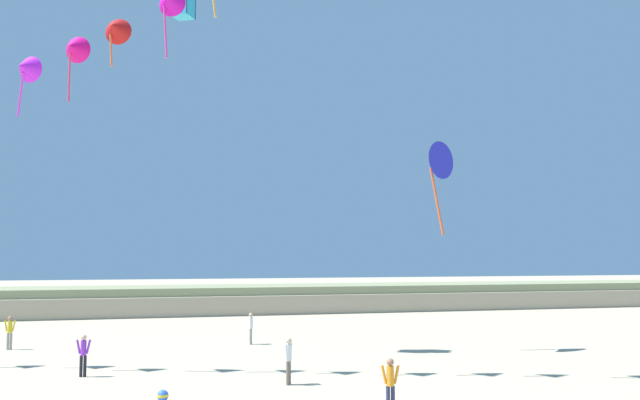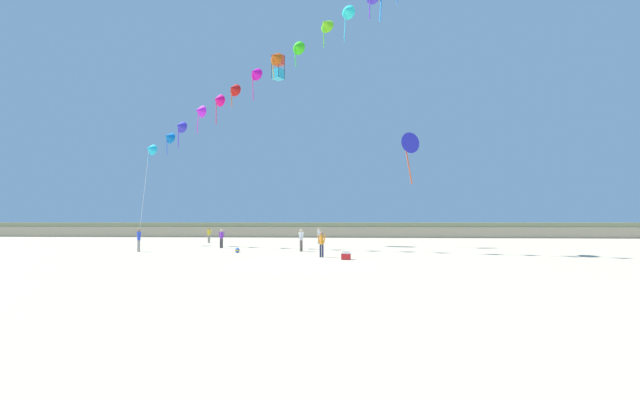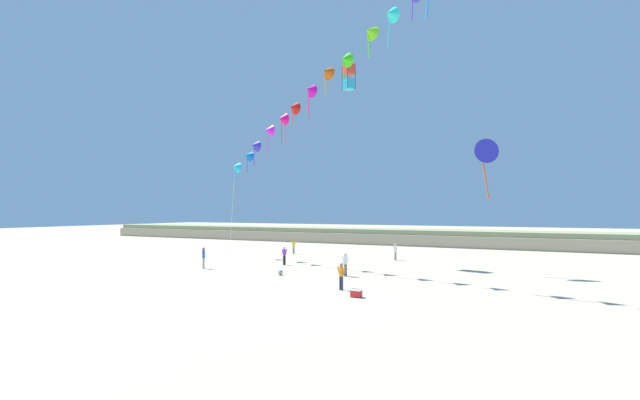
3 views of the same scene
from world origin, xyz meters
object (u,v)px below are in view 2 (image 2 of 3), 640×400
Objects in this scene: large_kite_mid_trail at (408,144)px; person_mid_center at (301,239)px; person_near_right at (139,238)px; person_near_left at (221,237)px; person_far_right at (322,242)px; large_kite_high_solo at (278,67)px; beach_cooler at (346,256)px; person_far_left at (209,234)px; beach_ball at (237,250)px; person_far_center at (319,234)px.

person_mid_center is at bearing -143.09° from large_kite_mid_trail.
person_near_left is at bearing 45.64° from person_near_right.
large_kite_high_solo is at bearing 110.78° from person_far_right.
beach_cooler is (-5.41, -13.39, -9.04)m from large_kite_mid_trail.
beach_cooler is (14.86, -18.98, -0.73)m from person_far_left.
person_mid_center is 2.88× the size of beach_cooler.
large_kite_mid_trail is 12.89× the size of beach_ball.
large_kite_high_solo is at bearing 113.82° from beach_cooler.
large_kite_mid_trail is 8.08× the size of beach_cooler.
person_far_left is 24.12m from beach_cooler.
beach_ball is (-6.36, 3.48, -0.75)m from person_far_right.
person_far_left is at bearing 128.05° from beach_cooler.
person_far_right is 22.50m from large_kite_high_solo.
large_kite_high_solo is (7.91, -3.24, 16.58)m from person_far_left.
person_far_right is 0.35× the size of large_kite_mid_trail.
person_near_left is 9.68m from person_far_left.
person_mid_center is 19.18m from large_kite_high_solo.
beach_ball is at bearing -110.46° from person_far_center.
large_kite_high_solo is 20.41m from beach_ball.
person_mid_center reaches higher than person_near_left.
beach_cooler is (3.10, -17.96, -0.72)m from person_far_center.
person_near_left is 2.77× the size of beach_cooler.
large_kite_high_solo is (8.54, 10.38, 16.52)m from person_near_right.
person_near_right reaches higher than person_mid_center.
large_kite_high_solo is 24.41m from beach_cooler.
beach_cooler reaches higher than beach_ball.
person_far_left is 0.67× the size of large_kite_high_solo.
large_kite_mid_trail is 17.04m from beach_cooler.
person_near_left is 0.66× the size of large_kite_high_solo.
beach_ball is at bearing 151.30° from person_far_right.
beach_ball is at bearing 147.65° from beach_cooler.
large_kite_mid_trail is 18.17m from beach_ball.
large_kite_mid_trail is 15.06m from large_kite_high_solo.
large_kite_mid_trail reaches higher than person_near_right.
large_kite_high_solo reaches higher than beach_cooler.
beach_ball is (2.82, -5.20, -0.74)m from person_near_left.
person_far_left is 2.81× the size of beach_cooler.
beach_ball is at bearing -147.88° from large_kite_mid_trail.
beach_cooler is at bearing -51.95° from person_far_left.
person_far_center is at bearing -4.96° from person_far_left.
person_far_center is 18.24m from beach_cooler.
person_near_right is 23.86m from large_kite_mid_trail.
large_kite_high_solo is at bearing 110.93° from person_mid_center.
large_kite_mid_trail is (20.27, -5.59, 8.31)m from person_far_left.
person_near_right is 12.07m from person_mid_center.
beach_cooler is at bearing -44.53° from person_far_right.
person_far_center reaches higher than person_near_left.
large_kite_high_solo reaches higher than person_far_center.
person_near_right is at bearing 164.63° from person_far_right.
large_kite_mid_trail reaches higher than person_far_center.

